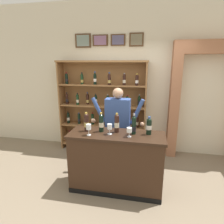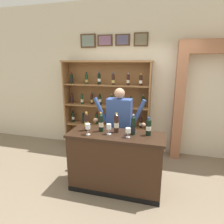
# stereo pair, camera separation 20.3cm
# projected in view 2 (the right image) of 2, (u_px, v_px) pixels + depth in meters

# --- Properties ---
(ground_plane) EXTENTS (14.00, 14.00, 0.02)m
(ground_plane) POSITION_uv_depth(u_px,v_px,m) (119.00, 189.00, 3.25)
(ground_plane) COLOR #7A6B56
(back_wall) EXTENTS (12.00, 0.19, 3.37)m
(back_wall) POSITION_uv_depth(u_px,v_px,m) (136.00, 79.00, 4.40)
(back_wall) COLOR beige
(back_wall) RESTS_ON ground
(wine_shelf) EXTENTS (2.03, 0.35, 2.10)m
(wine_shelf) POSITION_uv_depth(u_px,v_px,m) (107.00, 105.00, 4.48)
(wine_shelf) COLOR olive
(wine_shelf) RESTS_ON ground
(archway_doorway) EXTENTS (1.56, 0.45, 2.48)m
(archway_doorway) POSITION_uv_depth(u_px,v_px,m) (214.00, 96.00, 3.95)
(archway_doorway) COLOR #9E6647
(archway_doorway) RESTS_ON ground
(tasting_counter) EXTENTS (1.51, 0.56, 0.97)m
(tasting_counter) POSITION_uv_depth(u_px,v_px,m) (116.00, 162.00, 3.14)
(tasting_counter) COLOR #382316
(tasting_counter) RESTS_ON ground
(shopkeeper) EXTENTS (1.00, 0.22, 1.61)m
(shopkeeper) POSITION_uv_depth(u_px,v_px,m) (119.00, 121.00, 3.57)
(shopkeeper) COLOR #2D3347
(shopkeeper) RESTS_ON ground
(tasting_bottle_brunello) EXTENTS (0.07, 0.07, 0.31)m
(tasting_bottle_brunello) POSITION_uv_depth(u_px,v_px,m) (87.00, 122.00, 3.13)
(tasting_bottle_brunello) COLOR black
(tasting_bottle_brunello) RESTS_ON tasting_counter
(tasting_bottle_bianco) EXTENTS (0.08, 0.08, 0.32)m
(tasting_bottle_bianco) POSITION_uv_depth(u_px,v_px,m) (101.00, 122.00, 3.09)
(tasting_bottle_bianco) COLOR black
(tasting_bottle_bianco) RESTS_ON tasting_counter
(tasting_bottle_vin_santo) EXTENTS (0.08, 0.08, 0.32)m
(tasting_bottle_vin_santo) POSITION_uv_depth(u_px,v_px,m) (116.00, 123.00, 3.05)
(tasting_bottle_vin_santo) COLOR black
(tasting_bottle_vin_santo) RESTS_ON tasting_counter
(tasting_bottle_rosso) EXTENTS (0.07, 0.07, 0.33)m
(tasting_bottle_rosso) POSITION_uv_depth(u_px,v_px,m) (133.00, 126.00, 2.95)
(tasting_bottle_rosso) COLOR black
(tasting_bottle_rosso) RESTS_ON tasting_counter
(tasting_bottle_riserva) EXTENTS (0.08, 0.08, 0.29)m
(tasting_bottle_riserva) POSITION_uv_depth(u_px,v_px,m) (149.00, 126.00, 2.93)
(tasting_bottle_riserva) COLOR black
(tasting_bottle_riserva) RESTS_ON tasting_counter
(wine_glass_left) EXTENTS (0.07, 0.07, 0.17)m
(wine_glass_left) POSITION_uv_depth(u_px,v_px,m) (109.00, 127.00, 2.98)
(wine_glass_left) COLOR silver
(wine_glass_left) RESTS_ON tasting_counter
(wine_glass_spare) EXTENTS (0.08, 0.08, 0.18)m
(wine_glass_spare) POSITION_uv_depth(u_px,v_px,m) (88.00, 127.00, 2.96)
(wine_glass_spare) COLOR silver
(wine_glass_spare) RESTS_ON tasting_counter
(wine_glass_right) EXTENTS (0.08, 0.08, 0.15)m
(wine_glass_right) POSITION_uv_depth(u_px,v_px,m) (128.00, 131.00, 2.85)
(wine_glass_right) COLOR silver
(wine_glass_right) RESTS_ON tasting_counter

